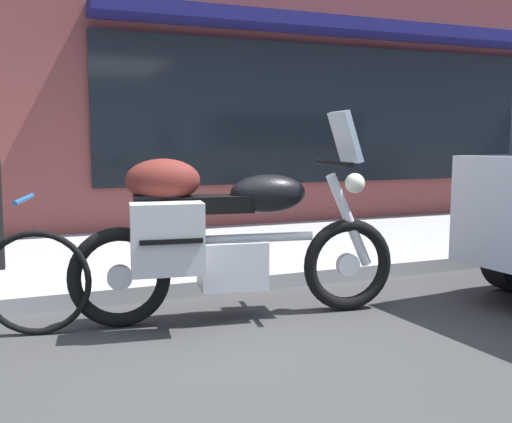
% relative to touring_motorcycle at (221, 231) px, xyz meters
% --- Properties ---
extents(ground_plane, '(80.00, 80.00, 0.00)m').
position_rel_touring_motorcycle_xyz_m(ground_plane, '(-0.14, -0.48, -0.61)').
color(ground_plane, '#363636').
extents(touring_motorcycle, '(2.22, 0.65, 1.41)m').
position_rel_touring_motorcycle_xyz_m(touring_motorcycle, '(0.00, 0.00, 0.00)').
color(touring_motorcycle, black).
rests_on(touring_motorcycle, ground_plane).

